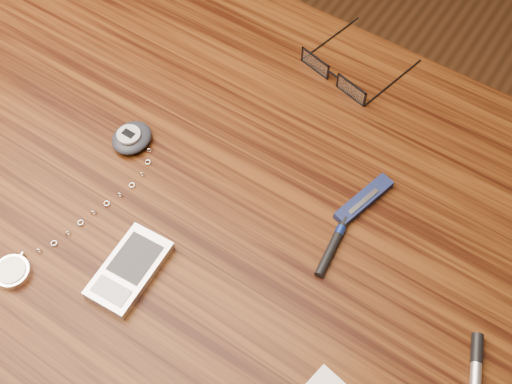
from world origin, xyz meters
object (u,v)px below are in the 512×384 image
pocket_watch (18,267)px  pedometer (132,138)px  eyeglasses (336,74)px  pda_phone (130,270)px  desk (219,229)px  pocket_knife (364,200)px

pocket_watch → pedometer: bearing=91.7°
eyeglasses → pda_phone: bearing=-97.5°
desk → pda_phone: (-0.02, -0.15, 0.11)m
pedometer → pocket_knife: (0.30, 0.09, -0.00)m
eyeglasses → pda_phone: 0.39m
desk → eyeglasses: size_ratio=6.83×
eyeglasses → pedometer: eyeglasses is taller
desk → pedometer: bearing=179.6°
eyeglasses → pda_phone: (-0.05, -0.39, -0.00)m
pda_phone → pedometer: 0.19m
pocket_watch → pda_phone: (0.11, 0.07, 0.00)m
pocket_watch → eyeglasses: bearing=70.4°
pda_phone → eyeglasses: bearing=82.5°
pocket_watch → pocket_knife: 0.42m
desk → pocket_watch: pocket_watch is taller
pda_phone → pedometer: size_ratio=1.91×
pocket_knife → eyeglasses: bearing=129.6°
eyeglasses → pedometer: 0.29m
pocket_watch → pda_phone: bearing=31.6°
pda_phone → pocket_knife: pda_phone is taller
eyeglasses → pda_phone: eyeglasses is taller
eyeglasses → pedometer: bearing=-124.9°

